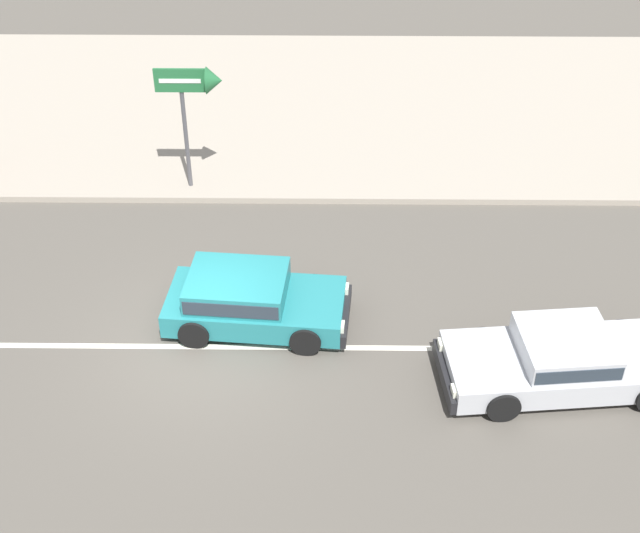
% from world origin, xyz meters
% --- Properties ---
extents(ground_plane, '(160.00, 160.00, 0.00)m').
position_xyz_m(ground_plane, '(0.00, 0.00, 0.00)').
color(ground_plane, '#544F47').
extents(lane_centre_stripe, '(50.40, 0.14, 0.01)m').
position_xyz_m(lane_centre_stripe, '(0.00, 0.00, 0.00)').
color(lane_centre_stripe, silver).
rests_on(lane_centre_stripe, ground).
extents(kerb_strip, '(68.00, 10.00, 0.15)m').
position_xyz_m(kerb_strip, '(0.00, 10.11, 0.07)').
color(kerb_strip, '#9E9384').
rests_on(kerb_strip, ground).
extents(sedan_silver_0, '(4.52, 2.16, 1.06)m').
position_xyz_m(sedan_silver_0, '(6.58, -0.86, 0.53)').
color(sedan_silver_0, '#B7BABF').
rests_on(sedan_silver_0, ground).
extents(hatchback_teal_1, '(3.68, 2.03, 1.10)m').
position_xyz_m(hatchback_teal_1, '(0.81, 0.76, 0.59)').
color(hatchback_teal_1, teal).
rests_on(hatchback_teal_1, ground).
extents(arrow_signboard, '(1.53, 0.61, 3.06)m').
position_xyz_m(arrow_signboard, '(-0.48, 5.67, 2.72)').
color(arrow_signboard, '#4C4C51').
rests_on(arrow_signboard, kerb_strip).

